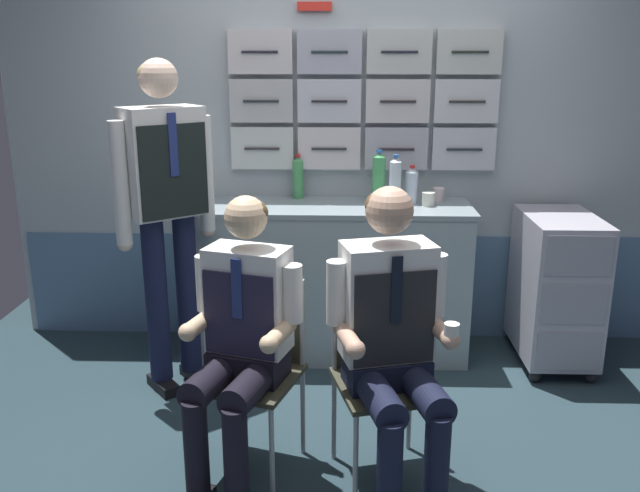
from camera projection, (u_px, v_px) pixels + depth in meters
The scene contains 15 objects.
ground at pixel (347, 453), 3.16m from camera, with size 4.80×4.80×0.04m, color #23353C.
galley_bulkhead at pixel (349, 171), 4.18m from camera, with size 4.20×0.14×2.15m.
galley_counter at pixel (328, 280), 4.08m from camera, with size 1.68×0.53×0.93m.
service_trolley at pixel (556, 285), 3.93m from camera, with size 0.40×0.65×0.90m.
folding_chair_left at pixel (258, 351), 2.97m from camera, with size 0.50×0.50×0.85m.
crew_member_left at pixel (240, 333), 2.78m from camera, with size 0.50×0.65×1.24m.
folding_chair_right at pixel (379, 357), 2.90m from camera, with size 0.49×0.49×0.85m.
crew_member_right at pixel (393, 331), 2.70m from camera, with size 0.53×0.68×1.29m.
crew_member_standing at pixel (166, 196), 3.50m from camera, with size 0.45×0.42×1.77m.
water_bottle_tall at pixel (412, 186), 3.96m from camera, with size 0.07×0.07×0.23m.
sparkling_bottle_green at pixel (379, 178), 3.96m from camera, with size 0.08×0.08×0.32m.
water_bottle_blue_cap at pixel (395, 182), 3.88m from camera, with size 0.07×0.07×0.30m.
water_bottle_short at pixel (298, 178), 4.10m from camera, with size 0.07×0.07×0.27m.
paper_cup_blue at pixel (428, 199), 3.92m from camera, with size 0.07×0.07×0.08m.
espresso_cup_small at pixel (438, 194), 4.06m from camera, with size 0.07×0.07×0.08m.
Camera 1 is at (-0.04, -2.77, 1.79)m, focal length 37.79 mm.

